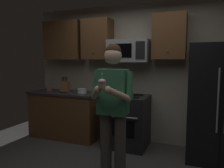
# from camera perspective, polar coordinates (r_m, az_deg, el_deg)

# --- Properties ---
(wall_back) EXTENTS (4.40, 0.10, 2.60)m
(wall_back) POSITION_cam_1_polar(r_m,az_deg,el_deg) (4.25, 7.38, 2.68)
(wall_back) COLOR #B7AD99
(wall_back) RESTS_ON ground
(oven_range) EXTENTS (0.76, 0.70, 0.93)m
(oven_range) POSITION_cam_1_polar(r_m,az_deg,el_deg) (4.06, 3.74, -9.47)
(oven_range) COLOR black
(oven_range) RESTS_ON ground
(microwave) EXTENTS (0.74, 0.41, 0.40)m
(microwave) POSITION_cam_1_polar(r_m,az_deg,el_deg) (4.03, 4.40, 8.50)
(microwave) COLOR #9EA0A5
(refrigerator) EXTENTS (0.90, 0.75, 1.80)m
(refrigerator) POSITION_cam_1_polar(r_m,az_deg,el_deg) (3.75, 26.03, -4.51)
(refrigerator) COLOR black
(refrigerator) RESTS_ON ground
(cabinet_row_upper) EXTENTS (2.78, 0.36, 0.76)m
(cabinet_row_upper) POSITION_cam_1_polar(r_m,az_deg,el_deg) (4.30, -2.85, 11.44)
(cabinet_row_upper) COLOR brown
(counter_left) EXTENTS (1.44, 0.66, 0.92)m
(counter_left) POSITION_cam_1_polar(r_m,az_deg,el_deg) (4.63, -11.80, -7.63)
(counter_left) COLOR brown
(counter_left) RESTS_ON ground
(knife_block) EXTENTS (0.16, 0.15, 0.32)m
(knife_block) POSITION_cam_1_polar(r_m,az_deg,el_deg) (4.47, -12.01, -0.65)
(knife_block) COLOR brown
(knife_block) RESTS_ON counter_left
(bowl_large_white) EXTENTS (0.19, 0.19, 0.09)m
(bowl_large_white) POSITION_cam_1_polar(r_m,az_deg,el_deg) (4.30, -7.78, -1.77)
(bowl_large_white) COLOR white
(bowl_large_white) RESTS_ON counter_left
(bowl_small_colored) EXTENTS (0.13, 0.13, 0.06)m
(bowl_small_colored) POSITION_cam_1_polar(r_m,az_deg,el_deg) (4.79, -16.03, -1.31)
(bowl_small_colored) COLOR #B24C3F
(bowl_small_colored) RESTS_ON counter_left
(person) EXTENTS (0.60, 0.48, 1.76)m
(person) POSITION_cam_1_polar(r_m,az_deg,el_deg) (2.84, 0.18, -5.15)
(person) COLOR #4C4742
(person) RESTS_ON ground
(cupcake) EXTENTS (0.09, 0.09, 0.17)m
(cupcake) POSITION_cam_1_polar(r_m,az_deg,el_deg) (2.50, -2.59, 0.17)
(cupcake) COLOR #A87F56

